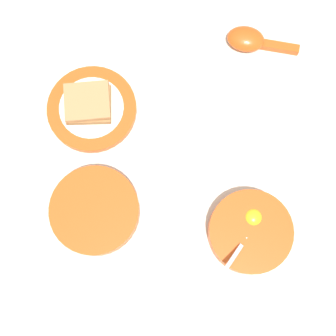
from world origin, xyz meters
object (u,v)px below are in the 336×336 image
toast_sandwich (88,103)px  congee_bowl (95,211)px  toast_plate (92,109)px  egg_bowl (250,232)px  soup_spoon (250,40)px

toast_sandwich → congee_bowl: toast_sandwich is taller
toast_plate → toast_sandwich: toast_sandwich is taller
egg_bowl → soup_spoon: size_ratio=1.01×
egg_bowl → congee_bowl: egg_bowl is taller
egg_bowl → toast_plate: bearing=-47.5°
toast_plate → toast_sandwich: (0.00, -0.00, 0.02)m
egg_bowl → soup_spoon: (-0.07, -0.37, -0.01)m
toast_sandwich → egg_bowl: bearing=132.4°
egg_bowl → toast_sandwich: (0.26, -0.28, 0.01)m
soup_spoon → congee_bowl: (0.34, 0.29, 0.01)m
toast_plate → soup_spoon: size_ratio=1.16×
toast_plate → soup_spoon: 0.34m
soup_spoon → egg_bowl: bearing=78.9°
egg_bowl → soup_spoon: egg_bowl is taller
soup_spoon → congee_bowl: 0.45m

